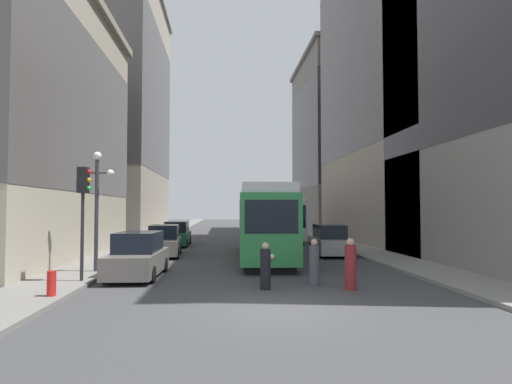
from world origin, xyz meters
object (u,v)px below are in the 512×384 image
parked_car_left_mid (138,256)px  fire_hydrant (51,283)px  streetcar (263,221)px  pedestrian_crossing_far (351,266)px  pedestrian_on_sidewalk (265,268)px  parked_car_left_near (177,234)px  traffic_light_near_left (83,193)px  parked_car_right_far (329,241)px  pedestrian_crossing_near (314,263)px  lamp_post_left_near (97,192)px  transit_bus (280,218)px  parked_car_left_far (164,242)px

parked_car_left_mid → fire_hydrant: size_ratio=6.19×
streetcar → pedestrian_crossing_far: (2.10, -9.57, -1.28)m
pedestrian_on_sidewalk → parked_car_left_mid: bearing=-98.2°
parked_car_left_near → traffic_light_near_left: size_ratio=1.19×
parked_car_left_near → parked_car_right_far: same height
pedestrian_crossing_near → fire_hydrant: (-8.45, -2.03, -0.25)m
parked_car_left_mid → pedestrian_on_sidewalk: size_ratio=2.89×
lamp_post_left_near → parked_car_right_far: bearing=30.0°
traffic_light_near_left → lamp_post_left_near: (-0.22, 2.41, 0.15)m
transit_bus → pedestrian_crossing_near: (-1.78, -22.10, -1.17)m
traffic_light_near_left → parked_car_left_near: bearing=84.1°
parked_car_left_mid → traffic_light_near_left: traffic_light_near_left is taller
parked_car_left_mid → pedestrian_on_sidewalk: 5.75m
traffic_light_near_left → streetcar: bearing=46.9°
parked_car_left_far → lamp_post_left_near: 7.66m
parked_car_left_near → fire_hydrant: (-1.70, -19.06, -0.32)m
parked_car_left_mid → pedestrian_crossing_near: size_ratio=2.78×
parked_car_left_near → pedestrian_crossing_near: (6.74, -17.03, -0.07)m
pedestrian_crossing_far → pedestrian_crossing_near: bearing=-177.9°
streetcar → transit_bus: (2.83, 13.52, -0.15)m
parked_car_left_near → pedestrian_crossing_near: size_ratio=2.95×
parked_car_right_far → lamp_post_left_near: bearing=33.1°
parked_car_left_near → parked_car_right_far: 12.14m
streetcar → pedestrian_crossing_near: size_ratio=7.95×
transit_bus → parked_car_left_near: (-8.52, -5.07, -1.10)m
transit_bus → pedestrian_crossing_near: bearing=-94.0°
parked_car_left_far → fire_hydrant: (-1.70, -12.07, -0.32)m
parked_car_left_near → parked_car_left_far: bearing=-89.9°
streetcar → fire_hydrant: (-7.39, -10.61, -1.58)m
pedestrian_on_sidewalk → pedestrian_crossing_near: bearing=135.1°
parked_car_left_mid → parked_car_left_near: bearing=91.5°
parked_car_right_far → pedestrian_on_sidewalk: bearing=68.1°
parked_car_right_far → fire_hydrant: (-11.52, -11.91, -0.32)m
pedestrian_on_sidewalk → parked_car_left_near: bearing=-140.9°
streetcar → parked_car_right_far: size_ratio=2.65×
parked_car_left_far → pedestrian_crossing_far: 13.50m
streetcar → pedestrian_crossing_near: (1.06, -8.58, -1.32)m
parked_car_left_mid → parked_car_left_far: same height
parked_car_left_near → parked_car_left_far: 6.98m
transit_bus → lamp_post_left_near: bearing=-118.2°
streetcar → parked_car_left_mid: 8.56m
parked_car_left_mid → fire_hydrant: 4.67m
parked_car_left_near → pedestrian_crossing_near: 18.31m
fire_hydrant → lamp_post_left_near: bearing=92.2°
parked_car_left_mid → parked_car_left_far: bearing=91.5°
transit_bus → pedestrian_on_sidewalk: (-3.64, -22.83, -1.20)m
parked_car_right_far → traffic_light_near_left: bearing=41.7°
parked_car_left_near → pedestrian_crossing_far: parked_car_left_near is taller
pedestrian_crossing_far → pedestrian_on_sidewalk: (-2.90, 0.26, -0.07)m
parked_car_right_far → pedestrian_crossing_far: bearing=82.5°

